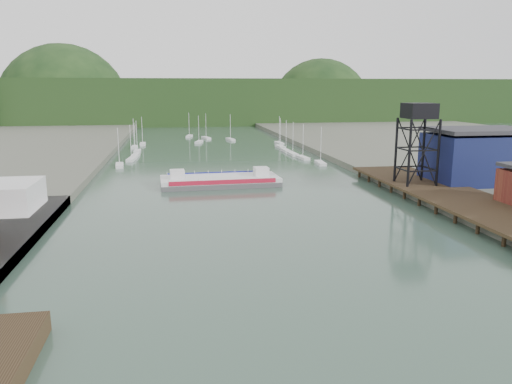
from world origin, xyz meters
name	(u,v)px	position (x,y,z in m)	size (l,w,h in m)	color
ground	(343,359)	(0.00, 0.00, 0.00)	(600.00, 600.00, 0.00)	#294036
east_pier	(459,198)	(37.00, 45.00, 1.90)	(14.00, 70.00, 2.45)	black
lift_tower	(419,116)	(35.00, 58.00, 15.65)	(6.50, 6.50, 16.00)	black
blue_shed	(479,156)	(50.00, 60.00, 7.06)	(20.50, 14.50, 11.30)	#0D183B
marina_sailboats	(212,148)	(0.08, 138.46, 0.35)	(57.71, 92.65, 0.90)	silver
distant_hills	(186,104)	(-3.98, 301.35, 10.38)	(500.00, 120.00, 80.00)	black
chain_ferry	(220,180)	(-2.97, 73.48, 1.06)	(26.15, 11.45, 3.71)	#4C4C4E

